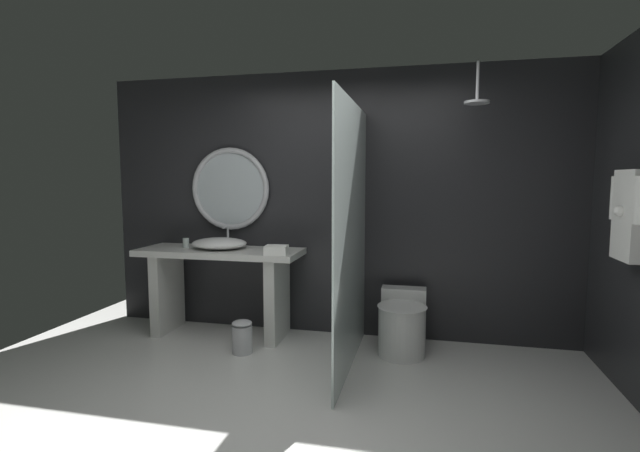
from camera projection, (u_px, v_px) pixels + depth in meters
ground_plane at (277, 427)px, 2.90m from camera, size 5.76×5.76×0.00m
back_wall_panel at (336, 205)px, 4.61m from camera, size 4.80×0.10×2.60m
vanity_counter at (220, 278)px, 4.57m from camera, size 1.62×0.58×0.87m
vessel_sink at (219, 243)px, 4.55m from camera, size 0.55×0.45×0.21m
tumbler_cup at (186, 243)px, 4.63m from camera, size 0.06×0.06×0.10m
tissue_box at (278, 248)px, 4.36m from camera, size 0.13×0.11×0.07m
round_wall_mirror at (230, 189)px, 4.75m from camera, size 0.85×0.06×0.85m
shower_glass_panel at (352, 237)px, 3.76m from camera, size 0.02×1.55×2.17m
rain_shower_head at (477, 99)px, 3.74m from camera, size 0.20×0.20×0.34m
hanging_bathrobe at (632, 211)px, 3.05m from camera, size 0.20×0.51×0.67m
toilet at (402, 324)px, 4.12m from camera, size 0.43×0.62×0.54m
waste_bin at (242, 336)px, 4.12m from camera, size 0.18×0.18×0.30m
folded_hand_towel at (276, 250)px, 4.21m from camera, size 0.22×0.19×0.08m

